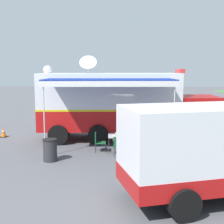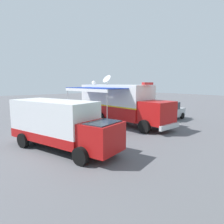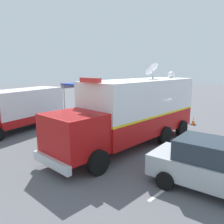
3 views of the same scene
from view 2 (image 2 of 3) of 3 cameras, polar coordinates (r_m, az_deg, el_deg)
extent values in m
plane|color=#5B5B60|center=(18.76, 0.87, -2.98)|extent=(100.00, 100.00, 0.00)
cube|color=silver|center=(20.14, 13.11, -2.41)|extent=(0.49, 4.80, 0.01)
cube|color=#B71414|center=(18.57, 0.88, 0.50)|extent=(3.05, 7.37, 1.10)
cube|color=white|center=(18.43, 0.89, 4.82)|extent=(3.05, 7.37, 1.70)
cube|color=yellow|center=(18.50, 0.88, 2.19)|extent=(3.07, 7.39, 0.10)
cube|color=#B71414|center=(15.51, 12.74, -0.13)|extent=(2.45, 2.27, 1.70)
cube|color=#28333D|center=(15.33, 13.41, 1.63)|extent=(2.26, 1.63, 0.70)
cube|color=silver|center=(15.06, 16.16, -3.99)|extent=(2.38, 0.38, 0.36)
cylinder|color=black|center=(16.80, 14.52, -2.84)|extent=(0.38, 1.02, 1.00)
cylinder|color=black|center=(14.81, 9.20, -4.17)|extent=(0.38, 1.02, 1.00)
cylinder|color=black|center=(19.91, 2.43, -0.86)|extent=(0.38, 1.02, 1.00)
cylinder|color=black|center=(18.26, -3.15, -1.71)|extent=(0.38, 1.02, 1.00)
cylinder|color=black|center=(21.34, -1.32, -0.24)|extent=(0.38, 1.02, 1.00)
cylinder|color=black|center=(19.81, -6.78, -0.96)|extent=(0.38, 1.02, 1.00)
cube|color=white|center=(18.40, 0.89, 7.62)|extent=(3.05, 7.37, 0.10)
cube|color=red|center=(15.91, 10.16, 7.99)|extent=(1.12, 0.36, 0.20)
cylinder|color=silver|center=(19.20, -1.34, 8.47)|extent=(0.10, 0.10, 0.45)
cone|color=silver|center=(19.11, -1.69, 9.68)|extent=(0.78, 0.95, 0.81)
sphere|color=white|center=(20.84, -5.21, 8.30)|extent=(0.44, 0.44, 0.44)
cube|color=#193399|center=(16.88, -4.97, 6.85)|extent=(2.64, 5.91, 0.06)
cube|color=white|center=(16.26, -7.94, 6.25)|extent=(0.52, 5.75, 0.24)
cylinder|color=silver|center=(14.27, -1.40, 0.06)|extent=(0.05, 0.05, 3.25)
cylinder|color=silver|center=(18.71, -12.45, 1.83)|extent=(0.05, 0.05, 3.25)
cube|color=silver|center=(16.77, -4.53, -1.87)|extent=(0.86, 0.86, 0.03)
cylinder|color=#333338|center=(16.78, -2.74, -3.12)|extent=(0.03, 0.03, 0.70)
cylinder|color=#333338|center=(16.33, -4.74, -3.46)|extent=(0.03, 0.03, 0.70)
cylinder|color=#333338|center=(17.35, -4.30, -2.75)|extent=(0.03, 0.03, 0.70)
cylinder|color=#333338|center=(16.91, -6.27, -3.07)|extent=(0.03, 0.03, 0.70)
cylinder|color=#4C99D8|center=(16.71, -4.51, -1.51)|extent=(0.07, 0.07, 0.20)
cylinder|color=white|center=(16.69, -4.52, -1.13)|extent=(0.04, 0.04, 0.02)
cube|color=#19562D|center=(16.35, -6.32, -3.21)|extent=(0.52, 0.52, 0.04)
cube|color=#19562D|center=(16.18, -6.96, -2.52)|extent=(0.08, 0.48, 0.44)
cylinder|color=#333338|center=(16.69, -6.14, -3.71)|extent=(0.02, 0.02, 0.42)
cylinder|color=#333338|center=(16.35, -5.23, -3.95)|extent=(0.02, 0.02, 0.42)
cylinder|color=#333338|center=(16.44, -7.38, -3.91)|extent=(0.02, 0.02, 0.42)
cylinder|color=#333338|center=(16.09, -6.48, -4.17)|extent=(0.02, 0.02, 0.42)
cube|color=#19562D|center=(17.39, -6.16, -2.52)|extent=(0.52, 0.52, 0.04)
cube|color=#19562D|center=(17.52, -6.59, -1.68)|extent=(0.48, 0.08, 0.44)
cylinder|color=#333338|center=(17.39, -5.13, -3.21)|extent=(0.02, 0.02, 0.42)
cylinder|color=#333338|center=(17.13, -6.30, -3.40)|extent=(0.02, 0.02, 0.42)
cylinder|color=#333338|center=(17.73, -5.99, -2.99)|extent=(0.02, 0.02, 0.42)
cylinder|color=#333338|center=(17.48, -7.15, -3.18)|extent=(0.02, 0.02, 0.42)
cube|color=silver|center=(16.29, -6.34, -2.18)|extent=(0.27, 0.38, 0.56)
sphere|color=beige|center=(16.22, -6.36, -0.72)|extent=(0.22, 0.22, 0.22)
cylinder|color=silver|center=(16.54, -6.47, -1.88)|extent=(0.43, 0.12, 0.34)
cylinder|color=silver|center=(16.17, -5.51, -2.10)|extent=(0.43, 0.12, 0.34)
cylinder|color=#383323|center=(16.53, -6.02, -3.01)|extent=(0.39, 0.16, 0.13)
cylinder|color=#383323|center=(16.68, -5.51, -3.71)|extent=(0.11, 0.11, 0.42)
cube|color=black|center=(16.75, -5.34, -4.27)|extent=(0.25, 0.12, 0.07)
cylinder|color=#383323|center=(16.37, -5.60, -3.12)|extent=(0.39, 0.16, 0.13)
cylinder|color=#383323|center=(16.52, -5.09, -3.82)|extent=(0.11, 0.11, 0.42)
cube|color=black|center=(16.60, -4.92, -4.38)|extent=(0.25, 0.12, 0.07)
cylinder|color=#2D2D33|center=(18.32, -13.40, -2.13)|extent=(0.56, 0.56, 0.85)
cylinder|color=black|center=(18.24, -13.45, -0.72)|extent=(0.57, 0.57, 0.06)
cube|color=black|center=(23.57, -7.92, -0.70)|extent=(0.36, 0.36, 0.03)
cone|color=orange|center=(23.53, -7.94, 0.00)|extent=(0.26, 0.26, 0.55)
cylinder|color=white|center=(23.52, -7.94, 0.07)|extent=(0.17, 0.17, 0.06)
cube|color=white|center=(11.76, -16.38, -2.18)|extent=(3.59, 5.59, 2.20)
cube|color=#B71414|center=(11.94, -16.21, -6.20)|extent=(3.62, 5.62, 0.50)
cube|color=#B71414|center=(9.54, -3.03, -7.22)|extent=(2.29, 2.10, 1.40)
cube|color=#28333D|center=(9.37, -2.56, -4.66)|extent=(1.94, 1.56, 0.60)
cylinder|color=black|center=(10.78, -1.30, -9.25)|extent=(0.50, 0.88, 0.84)
cylinder|color=black|center=(9.24, -9.05, -12.39)|extent=(0.50, 0.88, 0.84)
cylinder|color=black|center=(13.74, -16.61, -5.74)|extent=(0.50, 0.88, 0.84)
cylinder|color=black|center=(12.57, -24.09, -7.43)|extent=(0.50, 0.88, 0.84)
cube|color=silver|center=(24.94, 9.01, 1.36)|extent=(2.64, 4.48, 0.76)
cube|color=#28333D|center=(24.94, 8.76, 3.03)|extent=(2.01, 2.39, 0.68)
cylinder|color=black|center=(25.14, 12.59, 0.45)|extent=(0.35, 0.67, 0.64)
cylinder|color=black|center=(23.57, 10.58, -0.01)|extent=(0.35, 0.67, 0.64)
cylinder|color=black|center=(26.42, 7.58, 0.95)|extent=(0.35, 0.67, 0.64)
cylinder|color=black|center=(24.93, 5.36, 0.55)|extent=(0.35, 0.67, 0.64)
cube|color=#B2B5BA|center=(20.81, 15.87, -0.22)|extent=(4.46, 2.54, 0.76)
cube|color=#28333D|center=(20.59, 15.77, 1.72)|extent=(2.36, 1.96, 0.68)
cylinder|color=black|center=(22.42, 15.21, -0.58)|extent=(0.67, 0.33, 0.64)
cylinder|color=black|center=(21.69, 19.47, -1.06)|extent=(0.67, 0.33, 0.64)
cylinder|color=black|center=(20.14, 11.91, -1.45)|extent=(0.67, 0.33, 0.64)
cylinder|color=black|center=(19.33, 16.55, -2.02)|extent=(0.67, 0.33, 0.64)
camera|label=1|loc=(13.83, -56.63, 4.73)|focal=48.78mm
camera|label=3|loc=(20.25, 38.83, 7.82)|focal=36.51mm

